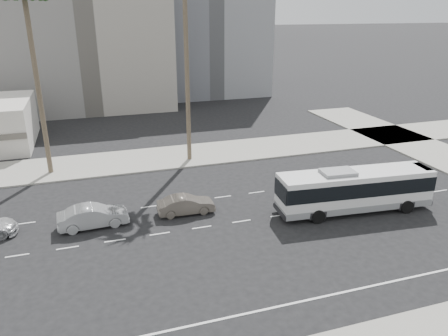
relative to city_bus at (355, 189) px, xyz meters
name	(u,v)px	position (x,y,z in m)	size (l,w,h in m)	color
ground	(279,216)	(-5.73, 0.91, -1.79)	(700.00, 700.00, 0.00)	black
sidewalk_north	(218,152)	(-5.73, 16.41, -1.71)	(120.00, 7.00, 0.15)	gray
midrise_beige_west	(87,47)	(-17.73, 45.91, 7.21)	(24.00, 18.00, 18.00)	gray
midrise_gray_center	(201,17)	(2.27, 52.91, 11.21)	(20.00, 20.00, 26.00)	slate
city_bus	(355,189)	(0.00, 0.00, 0.00)	(12.03, 3.65, 3.40)	silver
car_a	(186,205)	(-12.26, 3.45, -1.08)	(4.29, 1.50, 1.41)	#5D564D
car_b	(93,216)	(-18.97, 3.43, -0.99)	(4.85, 1.69, 1.60)	#97999B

